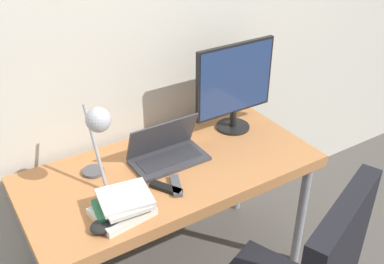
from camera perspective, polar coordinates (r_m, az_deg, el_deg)
wall_back at (r=2.27m, az=-8.33°, el=12.17°), size 8.00×0.05×2.60m
desk at (r=2.23m, az=-2.69°, el=-5.85°), size 1.44×0.69×0.75m
laptop at (r=2.21m, az=-3.19°, el=-2.54°), size 0.37×0.21×0.21m
monitor at (r=2.39m, az=5.45°, el=6.12°), size 0.47×0.19×0.49m
desk_lamp at (r=1.91m, az=-11.93°, el=0.45°), size 0.11×0.27×0.42m
book_stack at (r=1.91m, az=-8.72°, el=-9.20°), size 0.26×0.22×0.09m
tv_remote at (r=2.05m, az=-2.04°, el=-6.82°), size 0.09×0.15×0.02m
media_remote at (r=2.03m, az=-3.33°, el=-7.14°), size 0.11×0.15×0.02m
game_controller at (r=1.87m, az=-10.60°, el=-11.39°), size 0.15×0.10×0.04m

